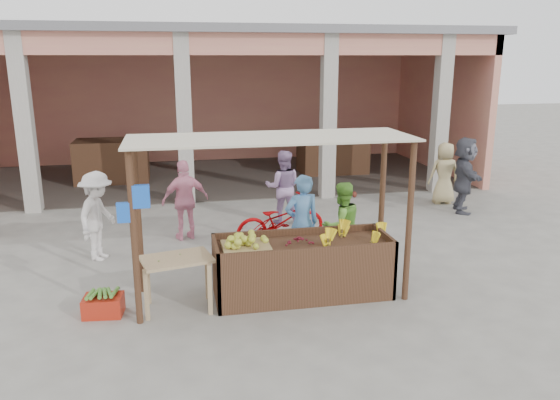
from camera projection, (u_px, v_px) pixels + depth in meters
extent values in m
plane|color=slate|center=(269.00, 297.00, 8.12)|extent=(60.00, 60.00, 0.00)
cube|color=tan|center=(209.00, 101.00, 18.42)|extent=(14.00, 0.20, 4.00)
cube|color=tan|center=(439.00, 105.00, 16.97)|extent=(0.20, 6.00, 4.00)
cube|color=tan|center=(225.00, 44.00, 12.52)|extent=(14.00, 0.30, 0.50)
cube|color=slate|center=(214.00, 33.00, 15.13)|extent=(14.40, 6.40, 0.20)
cube|color=#B1ACA3|center=(25.00, 125.00, 12.11)|extent=(0.35, 0.35, 4.00)
cube|color=#B1ACA3|center=(184.00, 121.00, 12.77)|extent=(0.35, 0.35, 4.00)
cube|color=#B1ACA3|center=(328.00, 118.00, 13.44)|extent=(0.35, 0.35, 4.00)
cube|color=#B1ACA3|center=(441.00, 116.00, 14.00)|extent=(0.35, 0.35, 4.00)
cube|color=#533221|center=(112.00, 161.00, 15.46)|extent=(2.00, 1.20, 1.20)
cube|color=#533221|center=(333.00, 153.00, 16.69)|extent=(2.00, 1.20, 1.20)
cube|color=#533221|center=(302.00, 270.00, 8.11)|extent=(2.60, 0.95, 0.80)
cylinder|color=#533221|center=(134.00, 240.00, 7.04)|extent=(0.09, 0.09, 2.35)
cylinder|color=#533221|center=(409.00, 223.00, 7.76)|extent=(0.09, 0.09, 2.35)
cylinder|color=#533221|center=(138.00, 217.00, 8.03)|extent=(0.09, 0.09, 2.35)
cylinder|color=#533221|center=(382.00, 204.00, 8.75)|extent=(0.09, 0.09, 2.35)
cube|color=#BCB59C|center=(271.00, 138.00, 7.60)|extent=(4.00, 1.35, 0.03)
cube|color=blue|center=(141.00, 196.00, 6.92)|extent=(0.22, 0.08, 0.30)
cube|color=blue|center=(124.00, 212.00, 6.92)|extent=(0.18, 0.07, 0.26)
cube|color=#A68955|center=(246.00, 247.00, 7.80)|extent=(0.68, 0.59, 0.06)
ellipsoid|color=gold|center=(246.00, 241.00, 7.78)|extent=(0.58, 0.51, 0.13)
ellipsoid|color=maroon|center=(299.00, 241.00, 7.93)|extent=(0.44, 0.36, 0.14)
cube|color=tan|center=(177.00, 259.00, 7.56)|extent=(1.07, 0.83, 0.04)
cube|color=tan|center=(146.00, 295.00, 7.33)|extent=(0.06, 0.06, 0.73)
cube|color=tan|center=(210.00, 290.00, 7.49)|extent=(0.06, 0.06, 0.73)
cube|color=tan|center=(148.00, 280.00, 7.83)|extent=(0.06, 0.06, 0.73)
cube|color=tan|center=(207.00, 275.00, 7.99)|extent=(0.06, 0.06, 0.73)
cube|color=#AE2412|center=(103.00, 306.00, 7.53)|extent=(0.56, 0.43, 0.27)
ellipsoid|color=maroon|center=(342.00, 187.00, 13.66)|extent=(0.45, 0.45, 0.62)
ellipsoid|color=maroon|center=(355.00, 186.00, 13.77)|extent=(0.45, 0.45, 0.62)
ellipsoid|color=maroon|center=(345.00, 184.00, 13.98)|extent=(0.45, 0.45, 0.62)
imported|color=#5188C4|center=(302.00, 220.00, 8.91)|extent=(0.72, 0.58, 1.75)
imported|color=#6CB73B|center=(341.00, 223.00, 9.09)|extent=(0.84, 0.62, 1.56)
imported|color=#A10306|center=(281.00, 220.00, 10.27)|extent=(1.02, 1.96, 0.97)
imported|color=silver|center=(97.00, 213.00, 9.44)|extent=(0.90, 1.21, 1.70)
imported|color=pink|center=(185.00, 198.00, 10.51)|extent=(1.09, 0.77, 1.67)
imported|color=tan|center=(444.00, 170.00, 13.10)|extent=(0.83, 0.57, 1.65)
imported|color=#4A4A56|center=(465.00, 173.00, 12.36)|extent=(1.24, 1.82, 1.82)
imported|color=#9B79A7|center=(283.00, 184.00, 11.56)|extent=(0.92, 0.64, 1.72)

